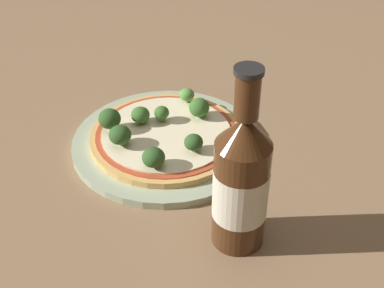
{
  "coord_description": "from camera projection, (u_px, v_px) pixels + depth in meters",
  "views": [
    {
      "loc": [
        0.49,
        -0.45,
        0.5
      ],
      "look_at": [
        0.08,
        -0.03,
        0.06
      ],
      "focal_mm": 50.0,
      "sensor_mm": 36.0,
      "label": 1
    }
  ],
  "objects": [
    {
      "name": "broccoli_floret_6",
      "position": [
        154.0,
        157.0,
        0.74
      ],
      "size": [
        0.03,
        0.03,
        0.03
      ],
      "color": "#89A866",
      "rests_on": "pizza"
    },
    {
      "name": "broccoli_floret_0",
      "position": [
        110.0,
        119.0,
        0.81
      ],
      "size": [
        0.03,
        0.03,
        0.04
      ],
      "color": "#89A866",
      "rests_on": "pizza"
    },
    {
      "name": "plate",
      "position": [
        164.0,
        142.0,
        0.83
      ],
      "size": [
        0.29,
        0.29,
        0.01
      ],
      "color": "#A3B293",
      "rests_on": "ground_plane"
    },
    {
      "name": "broccoli_floret_5",
      "position": [
        194.0,
        142.0,
        0.77
      ],
      "size": [
        0.03,
        0.03,
        0.03
      ],
      "color": "#89A866",
      "rests_on": "pizza"
    },
    {
      "name": "broccoli_floret_3",
      "position": [
        120.0,
        135.0,
        0.78
      ],
      "size": [
        0.03,
        0.03,
        0.03
      ],
      "color": "#89A866",
      "rests_on": "pizza"
    },
    {
      "name": "beer_bottle",
      "position": [
        241.0,
        182.0,
        0.62
      ],
      "size": [
        0.07,
        0.07,
        0.24
      ],
      "color": "#472814",
      "rests_on": "ground_plane"
    },
    {
      "name": "broccoli_floret_4",
      "position": [
        187.0,
        95.0,
        0.87
      ],
      "size": [
        0.02,
        0.02,
        0.02
      ],
      "color": "#89A866",
      "rests_on": "pizza"
    },
    {
      "name": "broccoli_floret_7",
      "position": [
        162.0,
        113.0,
        0.83
      ],
      "size": [
        0.02,
        0.02,
        0.03
      ],
      "color": "#89A866",
      "rests_on": "pizza"
    },
    {
      "name": "broccoli_floret_1",
      "position": [
        140.0,
        115.0,
        0.83
      ],
      "size": [
        0.03,
        0.03,
        0.03
      ],
      "color": "#89A866",
      "rests_on": "pizza"
    },
    {
      "name": "pizza",
      "position": [
        167.0,
        136.0,
        0.82
      ],
      "size": [
        0.23,
        0.23,
        0.01
      ],
      "color": "tan",
      "rests_on": "plate"
    },
    {
      "name": "ground_plane",
      "position": [
        167.0,
        145.0,
        0.83
      ],
      "size": [
        3.0,
        3.0,
        0.0
      ],
      "primitive_type": "plane",
      "color": "#846647"
    },
    {
      "name": "broccoli_floret_2",
      "position": [
        199.0,
        107.0,
        0.84
      ],
      "size": [
        0.03,
        0.03,
        0.03
      ],
      "color": "#89A866",
      "rests_on": "pizza"
    }
  ]
}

